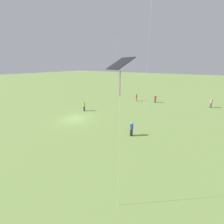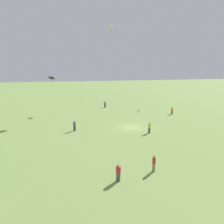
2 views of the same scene
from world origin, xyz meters
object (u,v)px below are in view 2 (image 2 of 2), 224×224
person_1 (74,126)px  person_2 (154,163)px  person_4 (172,111)px  person_0 (118,173)px  dog_0 (139,110)px  person_6 (105,104)px  kite_0 (52,79)px  kite_1 (112,30)px  person_5 (149,128)px

person_1 → person_2: size_ratio=0.99×
person_4 → person_2: bearing=73.3°
person_0 → dog_0: person_0 is taller
person_1 → person_6: size_ratio=1.06×
person_1 → dog_0: person_1 is taller
person_6 → kite_0: size_ratio=0.19×
person_4 → person_6: size_ratio=0.99×
person_1 → person_4: (7.81, -22.11, -0.07)m
person_2 → kite_1: 49.02m
person_1 → dog_0: size_ratio=2.23×
person_6 → kite_0: bearing=-70.4°
person_1 → person_6: (19.28, -9.18, -0.06)m
person_5 → kite_1: 37.77m
person_2 → person_6: person_2 is taller
person_4 → person_0: bearing=68.1°
person_1 → person_0: bearing=142.9°
person_1 → person_2: bearing=156.4°
person_0 → person_2: (1.00, -4.04, 0.06)m
dog_0 → person_1: bearing=53.5°
person_0 → person_4: 31.72m
dog_0 → person_2: bearing=88.5°
person_2 → person_5: (12.26, -4.72, -0.02)m
person_4 → kite_1: kite_1 is taller
person_0 → person_6: 37.20m
person_4 → kite_1: (20.30, 9.02, 19.73)m
person_4 → dog_0: 7.59m
kite_0 → dog_0: size_ratio=11.11×
person_2 → person_5: person_2 is taller
person_4 → dog_0: (4.39, 6.18, -0.42)m
person_1 → person_6: bearing=-71.8°
kite_1 → person_4: bearing=108.3°
person_2 → dog_0: 29.97m
person_1 → kite_0: kite_0 is taller
person_4 → dog_0: person_4 is taller
person_2 → person_4: person_2 is taller
person_1 → person_5: bearing=-155.9°
person_6 → kite_1: kite_1 is taller
person_5 → kite_0: size_ratio=0.20×
person_1 → kite_0: (8.81, 3.52, 7.23)m
person_2 → dog_0: person_2 is taller
person_1 → person_4: size_ratio=1.07×
person_4 → kite_0: kite_0 is taller
person_6 → kite_0: kite_0 is taller
person_2 → kite_0: size_ratio=0.20×
person_0 → person_6: size_ratio=1.04×
kite_1 → person_2: bearing=76.4°
kite_1 → person_6: bearing=60.5°
kite_0 → person_1: bearing=-177.1°
person_6 → dog_0: person_6 is taller
kite_0 → person_5: bearing=-149.4°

